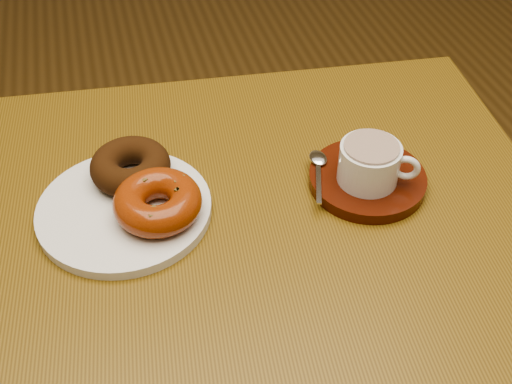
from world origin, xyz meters
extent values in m
plane|color=brown|center=(0.00, 0.00, 0.00)|extent=(6.00, 6.00, 0.00)
cube|color=brown|center=(-0.29, -0.19, 0.77)|extent=(0.90, 0.71, 0.03)
cylinder|color=#4F3016|center=(-0.65, 0.12, 0.38)|extent=(0.05, 0.05, 0.76)
cylinder|color=#4F3016|center=(0.11, 0.05, 0.38)|extent=(0.05, 0.05, 0.76)
cylinder|color=silver|center=(-0.45, -0.16, 0.80)|extent=(0.24, 0.24, 0.01)
torus|color=#331B0A|center=(-0.43, -0.11, 0.82)|extent=(0.13, 0.13, 0.04)
torus|color=maroon|center=(-0.40, -0.19, 0.82)|extent=(0.15, 0.15, 0.04)
cube|color=#50401A|center=(-0.37, -0.19, 0.84)|extent=(0.01, 0.01, 0.00)
cube|color=#50401A|center=(-0.37, -0.17, 0.84)|extent=(0.01, 0.01, 0.00)
cube|color=#50401A|center=(-0.38, -0.16, 0.84)|extent=(0.01, 0.01, 0.00)
cube|color=#50401A|center=(-0.39, -0.15, 0.84)|extent=(0.01, 0.01, 0.00)
cube|color=#50401A|center=(-0.40, -0.15, 0.84)|extent=(0.01, 0.01, 0.00)
cube|color=#50401A|center=(-0.41, -0.15, 0.84)|extent=(0.01, 0.01, 0.00)
cube|color=#50401A|center=(-0.43, -0.16, 0.84)|extent=(0.01, 0.01, 0.00)
cube|color=#50401A|center=(-0.44, -0.17, 0.84)|extent=(0.01, 0.01, 0.00)
cube|color=#50401A|center=(-0.44, -0.18, 0.84)|extent=(0.01, 0.01, 0.00)
cube|color=#50401A|center=(-0.44, -0.19, 0.84)|extent=(0.01, 0.01, 0.00)
cube|color=#50401A|center=(-0.44, -0.21, 0.84)|extent=(0.01, 0.01, 0.00)
cube|color=#50401A|center=(-0.43, -0.22, 0.84)|extent=(0.01, 0.01, 0.00)
cube|color=#50401A|center=(-0.41, -0.22, 0.84)|extent=(0.01, 0.01, 0.00)
cube|color=#50401A|center=(-0.40, -0.22, 0.84)|extent=(0.01, 0.01, 0.00)
cube|color=#50401A|center=(-0.39, -0.22, 0.84)|extent=(0.01, 0.01, 0.00)
cube|color=#50401A|center=(-0.38, -0.21, 0.84)|extent=(0.01, 0.01, 0.00)
cube|color=#50401A|center=(-0.37, -0.20, 0.84)|extent=(0.01, 0.01, 0.00)
cylinder|color=#3B1208|center=(-0.12, -0.19, 0.80)|extent=(0.17, 0.17, 0.02)
cylinder|color=silver|center=(-0.12, -0.20, 0.83)|extent=(0.08, 0.08, 0.05)
cylinder|color=#532C1C|center=(-0.12, -0.20, 0.86)|extent=(0.07, 0.07, 0.00)
torus|color=silver|center=(-0.08, -0.22, 0.84)|extent=(0.04, 0.03, 0.04)
ellipsoid|color=silver|center=(-0.17, -0.14, 0.81)|extent=(0.02, 0.03, 0.01)
cube|color=silver|center=(-0.19, -0.19, 0.81)|extent=(0.03, 0.09, 0.00)
camera|label=1|loc=(-0.43, -0.79, 1.39)|focal=45.00mm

